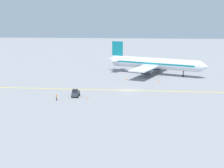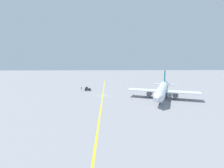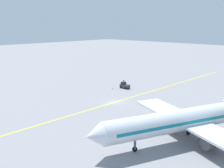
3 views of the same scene
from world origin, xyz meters
name	(u,v)px [view 1 (image 1 of 3)]	position (x,y,z in m)	size (l,w,h in m)	color
ground_plane	(129,90)	(0.00, 0.00, 0.00)	(400.00, 400.00, 0.00)	gray
apron_yellow_centreline	(129,90)	(0.00, 0.00, 0.00)	(0.40, 120.00, 0.01)	yellow
airplane_at_gate	(154,63)	(-23.88, 7.54, 3.71)	(27.91, 34.04, 10.60)	silver
baggage_tug_dark	(76,93)	(7.86, -12.58, 0.90)	(3.01, 1.77, 2.11)	#333842
ground_crew_worker	(56,97)	(11.57, -16.32, 0.91)	(0.57, 0.29, 1.68)	#23232D
traffic_cone_near_nose	(159,81)	(-11.76, 8.64, 0.28)	(0.32, 0.32, 0.55)	orange
traffic_cone_mid_apron	(88,98)	(9.83, -9.26, 0.28)	(0.32, 0.32, 0.55)	orange
traffic_cone_by_wingtip	(127,79)	(-13.67, -1.04, 0.28)	(0.32, 0.32, 0.55)	orange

